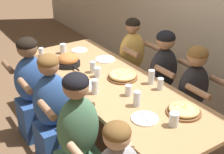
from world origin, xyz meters
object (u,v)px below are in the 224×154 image
object	(u,v)px
drinking_glass_b	(97,72)
diner_near_midright	(79,144)
drinking_glass_a	(137,100)
pizza_board_second	(122,76)
diner_far_midleft	(132,66)
empty_plate_a	(145,118)
drinking_glass_d	(95,87)
drinking_glass_f	(128,91)
diner_near_center	(53,116)
empty_plate_d	(85,85)
drinking_glass_i	(41,53)
diner_far_midright	(192,102)
pizza_board_main	(184,111)
diner_near_midleft	(33,92)
empty_plate_b	(105,59)
empty_plate_c	(79,50)
drinking_glass_g	(160,84)
drinking_glass_e	(174,120)
skillet_bowl	(68,60)
drinking_glass_c	(151,77)
drinking_glass_h	(63,49)
drinking_glass_j	(93,67)

from	to	relation	value
drinking_glass_b	diner_near_midright	size ratio (longest dim) A/B	0.09
drinking_glass_a	drinking_glass_b	world-z (taller)	drinking_glass_a
pizza_board_second	diner_far_midleft	bearing A→B (deg)	135.64
empty_plate_a	drinking_glass_d	world-z (taller)	drinking_glass_d
drinking_glass_f	diner_near_center	xyz separation A→B (m)	(-0.34, -0.64, -0.24)
empty_plate_d	drinking_glass_i	size ratio (longest dim) A/B	2.21
empty_plate_d	diner_far_midright	size ratio (longest dim) A/B	0.21
pizza_board_main	drinking_glass_d	xyz separation A→B (m)	(-0.72, -0.46, 0.05)
drinking_glass_a	drinking_glass_d	world-z (taller)	drinking_glass_d
diner_near_midleft	diner_near_center	size ratio (longest dim) A/B	1.00
empty_plate_a	drinking_glass_a	world-z (taller)	drinking_glass_a
empty_plate_b	empty_plate_c	xyz separation A→B (m)	(-0.44, -0.12, 0.00)
diner_near_midright	diner_far_midright	size ratio (longest dim) A/B	1.06
pizza_board_main	empty_plate_b	distance (m)	1.36
empty_plate_d	drinking_glass_a	size ratio (longest dim) A/B	1.64
drinking_glass_d	drinking_glass_f	world-z (taller)	drinking_glass_d
drinking_glass_g	diner_near_midleft	distance (m)	1.39
drinking_glass_e	empty_plate_b	bearing A→B (deg)	169.96
skillet_bowl	drinking_glass_d	size ratio (longest dim) A/B	2.72
pizza_board_second	empty_plate_c	xyz separation A→B (m)	(-0.95, -0.01, -0.02)
empty_plate_d	drinking_glass_g	distance (m)	0.74
diner_far_midleft	pizza_board_main	bearing A→B (deg)	70.95
drinking_glass_b	diner_near_midright	bearing A→B (deg)	-40.71
empty_plate_c	drinking_glass_f	distance (m)	1.29
skillet_bowl	empty_plate_a	world-z (taller)	skillet_bowl
drinking_glass_a	drinking_glass_c	bearing A→B (deg)	124.50
drinking_glass_d	drinking_glass_h	world-z (taller)	drinking_glass_d
drinking_glass_h	diner_far_midright	bearing A→B (deg)	26.79
empty_plate_c	diner_near_center	bearing A→B (deg)	-39.97
drinking_glass_g	pizza_board_second	bearing A→B (deg)	-157.71
skillet_bowl	drinking_glass_b	bearing A→B (deg)	16.70
diner_near_midleft	diner_far_midleft	distance (m)	1.33
pizza_board_second	diner_near_midright	world-z (taller)	diner_near_midright
diner_near_center	drinking_glass_i	bearing A→B (deg)	73.01
empty_plate_c	empty_plate_a	bearing A→B (deg)	-9.28
drinking_glass_b	drinking_glass_h	world-z (taller)	drinking_glass_h
drinking_glass_i	drinking_glass_c	bearing A→B (deg)	26.70
diner_near_midright	diner_near_midleft	distance (m)	1.08
drinking_glass_a	drinking_glass_i	distance (m)	1.59
pizza_board_main	drinking_glass_i	world-z (taller)	drinking_glass_i
skillet_bowl	empty_plate_b	distance (m)	0.45
drinking_glass_d	pizza_board_second	bearing A→B (deg)	107.08
drinking_glass_g	diner_far_midleft	distance (m)	1.06
empty_plate_c	drinking_glass_d	world-z (taller)	drinking_glass_d
empty_plate_c	drinking_glass_j	world-z (taller)	drinking_glass_j
drinking_glass_f	drinking_glass_d	bearing A→B (deg)	-130.21
pizza_board_main	pizza_board_second	world-z (taller)	pizza_board_second
empty_plate_a	drinking_glass_a	size ratio (longest dim) A/B	1.60
drinking_glass_d	empty_plate_a	bearing A→B (deg)	11.74
drinking_glass_h	diner_near_midright	bearing A→B (deg)	-21.17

